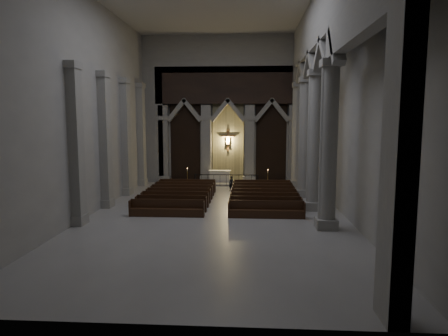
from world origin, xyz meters
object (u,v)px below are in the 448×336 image
object	(u,v)px
altar_rail	(226,178)
altar	(220,176)
candle_stand_right	(268,183)
worshipper	(231,184)
pews	(221,198)
candle_stand_left	(187,181)

from	to	relation	value
altar_rail	altar	bearing A→B (deg)	111.13
candle_stand_right	altar	bearing A→B (deg)	152.45
altar	worshipper	xyz separation A→B (m)	(1.12, -3.57, -0.06)
altar_rail	pews	distance (m)	6.13
candle_stand_left	worshipper	world-z (taller)	candle_stand_left
worshipper	altar	bearing A→B (deg)	130.49
pews	candle_stand_right	bearing A→B (deg)	60.83
altar	candle_stand_left	size ratio (longest dim) A/B	1.23
worshipper	candle_stand_left	bearing A→B (deg)	174.85
candle_stand_left	pews	distance (m)	6.83
pews	altar_rail	bearing A→B (deg)	90.00
pews	worshipper	size ratio (longest dim) A/B	8.62
worshipper	altar_rail	bearing A→B (deg)	127.15
pews	worshipper	xyz separation A→B (m)	(0.48, 4.19, 0.25)
candle_stand_right	pews	bearing A→B (deg)	-119.17
candle_stand_left	pews	xyz separation A→B (m)	(3.07, -6.10, -0.10)
candle_stand_left	candle_stand_right	bearing A→B (deg)	-3.14
candle_stand_right	pews	distance (m)	6.59
altar	candle_stand_left	bearing A→B (deg)	-145.64
altar_rail	candle_stand_right	world-z (taller)	candle_stand_right
altar_rail	candle_stand_left	bearing A→B (deg)	-179.59
altar_rail	candle_stand_left	world-z (taller)	candle_stand_left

